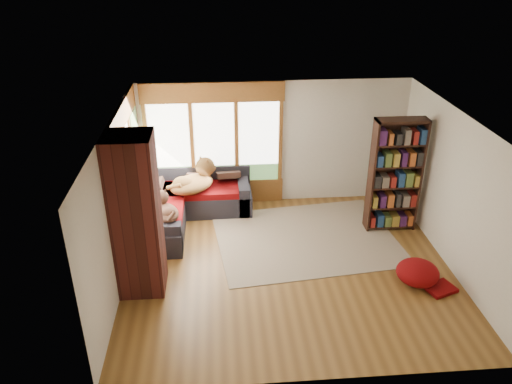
# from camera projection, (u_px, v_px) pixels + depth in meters

# --- Properties ---
(floor) EXTENTS (5.50, 5.50, 0.00)m
(floor) POSITION_uv_depth(u_px,v_px,m) (288.00, 266.00, 8.59)
(floor) COLOR brown
(floor) RESTS_ON ground
(ceiling) EXTENTS (5.50, 5.50, 0.00)m
(ceiling) POSITION_uv_depth(u_px,v_px,m) (293.00, 122.00, 7.42)
(ceiling) COLOR white
(wall_back) EXTENTS (5.50, 0.04, 2.60)m
(wall_back) POSITION_uv_depth(u_px,v_px,m) (273.00, 143.00, 10.23)
(wall_back) COLOR silver
(wall_back) RESTS_ON ground
(wall_front) EXTENTS (5.50, 0.04, 2.60)m
(wall_front) POSITION_uv_depth(u_px,v_px,m) (321.00, 299.00, 5.78)
(wall_front) COLOR silver
(wall_front) RESTS_ON ground
(wall_left) EXTENTS (0.04, 5.00, 2.60)m
(wall_left) POSITION_uv_depth(u_px,v_px,m) (116.00, 206.00, 7.81)
(wall_left) COLOR silver
(wall_left) RESTS_ON ground
(wall_right) EXTENTS (0.04, 5.00, 2.60)m
(wall_right) POSITION_uv_depth(u_px,v_px,m) (456.00, 193.00, 8.20)
(wall_right) COLOR silver
(wall_right) RESTS_ON ground
(windows_back) EXTENTS (2.82, 0.10, 1.90)m
(windows_back) POSITION_uv_depth(u_px,v_px,m) (214.00, 143.00, 10.09)
(windows_back) COLOR brown
(windows_back) RESTS_ON wall_back
(windows_left) EXTENTS (0.10, 2.62, 1.90)m
(windows_left) POSITION_uv_depth(u_px,v_px,m) (129.00, 172.00, 8.85)
(windows_left) COLOR brown
(windows_left) RESTS_ON wall_left
(roller_blind) EXTENTS (0.03, 0.72, 0.90)m
(roller_blind) POSITION_uv_depth(u_px,v_px,m) (135.00, 134.00, 9.42)
(roller_blind) COLOR #729F60
(roller_blind) RESTS_ON wall_left
(brick_chimney) EXTENTS (0.70, 0.70, 2.60)m
(brick_chimney) POSITION_uv_depth(u_px,v_px,m) (136.00, 216.00, 7.52)
(brick_chimney) COLOR #471914
(brick_chimney) RESTS_ON ground
(sectional_sofa) EXTENTS (2.20, 2.20, 0.80)m
(sectional_sofa) POSITION_uv_depth(u_px,v_px,m) (178.00, 208.00, 9.82)
(sectional_sofa) COLOR black
(sectional_sofa) RESTS_ON ground
(area_rug) EXTENTS (3.56, 2.87, 0.01)m
(area_rug) POSITION_uv_depth(u_px,v_px,m) (306.00, 238.00, 9.40)
(area_rug) COLOR beige
(area_rug) RESTS_ON ground
(bookshelf) EXTENTS (0.95, 0.32, 2.21)m
(bookshelf) POSITION_uv_depth(u_px,v_px,m) (395.00, 176.00, 9.28)
(bookshelf) COLOR black
(bookshelf) RESTS_ON ground
(pouf) EXTENTS (0.78, 0.78, 0.37)m
(pouf) POSITION_uv_depth(u_px,v_px,m) (418.00, 272.00, 8.11)
(pouf) COLOR maroon
(pouf) RESTS_ON area_rug
(dog_tan) EXTENTS (1.12, 1.05, 0.55)m
(dog_tan) POSITION_uv_depth(u_px,v_px,m) (195.00, 179.00, 9.84)
(dog_tan) COLOR brown
(dog_tan) RESTS_ON sectional_sofa
(dog_brindle) EXTENTS (0.65, 0.79, 0.39)m
(dog_brindle) POSITION_uv_depth(u_px,v_px,m) (165.00, 209.00, 8.92)
(dog_brindle) COLOR #3B2016
(dog_brindle) RESTS_ON sectional_sofa
(throw_pillows) EXTENTS (1.98, 1.68, 0.45)m
(throw_pillows) POSITION_uv_depth(u_px,v_px,m) (181.00, 185.00, 9.67)
(throw_pillows) COLOR #34211A
(throw_pillows) RESTS_ON sectional_sofa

